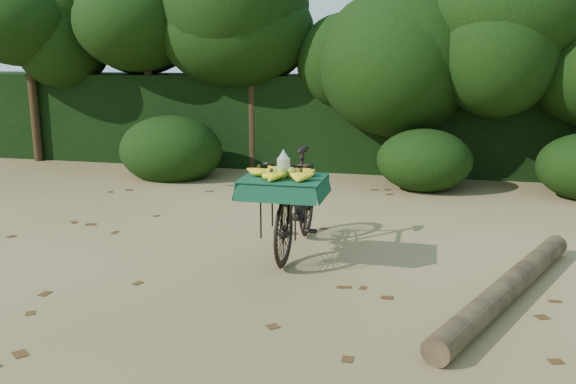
# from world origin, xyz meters

# --- Properties ---
(ground) EXTENTS (80.00, 80.00, 0.00)m
(ground) POSITION_xyz_m (0.00, 0.00, 0.00)
(ground) COLOR tan
(ground) RESTS_ON ground
(vendor_bicycle) EXTENTS (0.84, 1.93, 1.17)m
(vendor_bicycle) POSITION_xyz_m (0.17, 0.67, 0.60)
(vendor_bicycle) COLOR black
(vendor_bicycle) RESTS_ON ground
(fallen_log) EXTENTS (1.51, 3.02, 0.23)m
(fallen_log) POSITION_xyz_m (2.40, -0.23, 0.12)
(fallen_log) COLOR brown
(fallen_log) RESTS_ON ground
(hedge_backdrop) EXTENTS (26.00, 1.80, 1.80)m
(hedge_backdrop) POSITION_xyz_m (0.00, 6.30, 0.90)
(hedge_backdrop) COLOR black
(hedge_backdrop) RESTS_ON ground
(tree_row) EXTENTS (14.50, 2.00, 4.00)m
(tree_row) POSITION_xyz_m (-0.65, 5.50, 2.00)
(tree_row) COLOR black
(tree_row) RESTS_ON ground
(bush_clumps) EXTENTS (8.80, 1.70, 0.90)m
(bush_clumps) POSITION_xyz_m (0.50, 4.30, 0.45)
(bush_clumps) COLOR black
(bush_clumps) RESTS_ON ground
(leaf_litter) EXTENTS (7.00, 7.30, 0.01)m
(leaf_litter) POSITION_xyz_m (0.00, 0.65, 0.01)
(leaf_litter) COLOR #4A2D13
(leaf_litter) RESTS_ON ground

